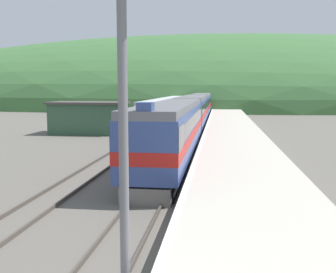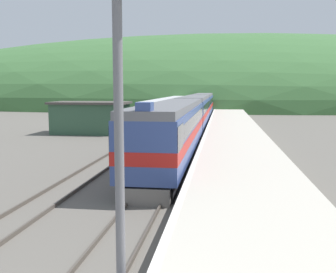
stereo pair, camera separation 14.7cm
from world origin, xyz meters
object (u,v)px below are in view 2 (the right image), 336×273
object	(u,v)px
carriage_third	(203,104)
siding_train	(174,108)
carriage_second	(195,111)
signal_mast_main	(117,40)
express_train_lead_car	(173,130)

from	to	relation	value
carriage_third	siding_train	distance (m)	5.98
carriage_second	signal_mast_main	world-z (taller)	signal_mast_main
express_train_lead_car	carriage_second	size ratio (longest dim) A/B	1.06
carriage_third	signal_mast_main	bearing A→B (deg)	-88.92
carriage_second	siding_train	bearing A→B (deg)	105.38
express_train_lead_car	carriage_third	xyz separation A→B (m)	(0.00, 40.68, -0.01)
carriage_third	siding_train	world-z (taller)	carriage_third
siding_train	signal_mast_main	world-z (taller)	signal_mast_main
siding_train	carriage_second	bearing A→B (deg)	-74.62
express_train_lead_car	carriage_second	distance (m)	20.75
carriage_second	carriage_third	bearing A→B (deg)	90.00
signal_mast_main	siding_train	bearing A→B (deg)	95.75
express_train_lead_car	siding_train	size ratio (longest dim) A/B	0.46
carriage_third	express_train_lead_car	bearing A→B (deg)	-90.00
express_train_lead_car	carriage_second	world-z (taller)	express_train_lead_car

